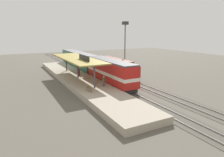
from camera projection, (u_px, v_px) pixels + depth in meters
name	position (u px, v px, depth m)	size (l,w,h in m)	color
ground_plane	(109.00, 79.00, 41.73)	(120.00, 120.00, 0.00)	#5B564C
track_near	(100.00, 79.00, 40.81)	(3.20, 110.00, 0.16)	#4E4941
track_far	(120.00, 77.00, 42.91)	(3.20, 110.00, 0.16)	#4E4941
platform	(78.00, 80.00, 38.62)	(6.00, 44.00, 0.90)	#A89E89
station_canopy	(78.00, 59.00, 37.60)	(5.20, 18.00, 4.70)	#47474C
platform_bench	(89.00, 88.00, 29.78)	(0.44, 1.70, 0.50)	#333338
locomotive	(110.00, 72.00, 36.33)	(2.93, 14.43, 4.44)	#28282D
passenger_carriage_single	(78.00, 60.00, 51.83)	(2.90, 20.00, 4.24)	#28282D
freight_car	(114.00, 66.00, 44.59)	(2.80, 12.00, 3.54)	#28282D
light_mast	(125.00, 37.00, 45.24)	(1.10, 1.10, 11.70)	slate
person_waiting	(104.00, 80.00, 32.33)	(0.34, 0.34, 1.71)	#4C4C51
person_walking	(79.00, 71.00, 40.08)	(0.34, 0.34, 1.71)	maroon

